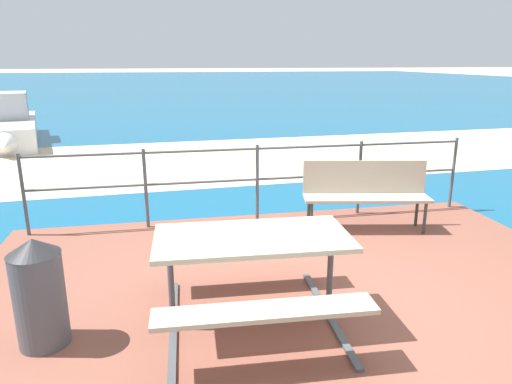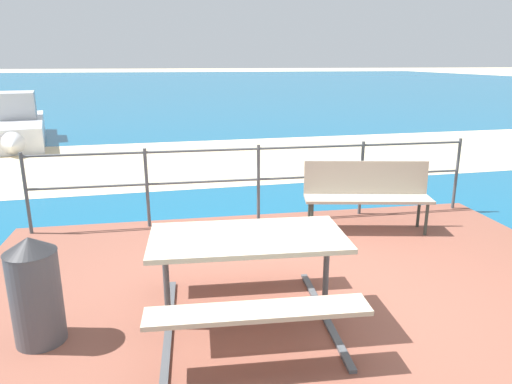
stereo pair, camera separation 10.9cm
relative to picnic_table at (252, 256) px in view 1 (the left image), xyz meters
name	(u,v)px [view 1 (the left image)]	position (x,y,z in m)	size (l,w,h in m)	color
ground_plane	(310,311)	(0.56, 0.17, -0.66)	(240.00, 240.00, 0.00)	beige
patio_paving	(310,308)	(0.56, 0.17, -0.63)	(6.40, 5.20, 0.06)	brown
sea_water	(174,85)	(0.56, 40.17, -0.66)	(90.00, 90.00, 0.01)	#145B84
beach_strip	(219,159)	(0.56, 7.00, -0.65)	(54.00, 4.98, 0.01)	beige
picnic_table	(252,256)	(0.00, 0.00, 0.00)	(1.63, 1.61, 0.78)	#BCAD93
park_bench	(365,189)	(1.87, 1.97, -0.07)	(1.65, 0.70, 0.88)	tan
railing_fence	(257,173)	(0.56, 2.55, 0.07)	(5.94, 0.04, 1.05)	#4C5156
trash_bin	(39,292)	(-1.65, 0.03, -0.16)	(0.39, 0.39, 0.87)	#4C4C51
boat_near	(9,126)	(-4.76, 10.32, -0.21)	(2.31, 5.04, 1.32)	silver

